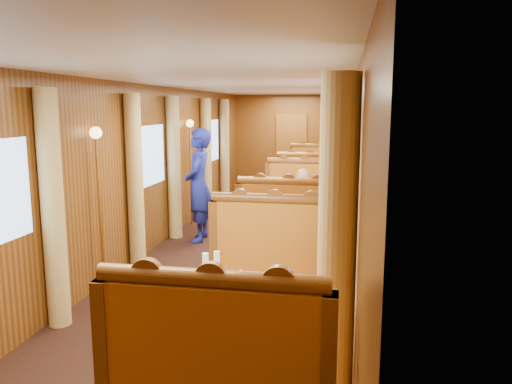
% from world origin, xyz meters
% --- Properties ---
extents(floor, '(3.00, 12.00, 0.01)m').
position_xyz_m(floor, '(0.00, 0.00, 0.00)').
color(floor, black).
rests_on(floor, ground).
extents(ceiling, '(3.00, 12.00, 0.01)m').
position_xyz_m(ceiling, '(0.00, 0.00, 2.50)').
color(ceiling, silver).
rests_on(ceiling, wall_left).
extents(wall_far, '(3.00, 0.01, 2.50)m').
position_xyz_m(wall_far, '(0.00, 6.00, 1.25)').
color(wall_far, brown).
rests_on(wall_far, floor).
extents(wall_left, '(0.01, 12.00, 2.50)m').
position_xyz_m(wall_left, '(-1.50, 0.00, 1.25)').
color(wall_left, brown).
rests_on(wall_left, floor).
extents(wall_right, '(0.01, 12.00, 2.50)m').
position_xyz_m(wall_right, '(1.50, 0.00, 1.25)').
color(wall_right, brown).
rests_on(wall_right, floor).
extents(doorway_far, '(0.80, 0.04, 2.00)m').
position_xyz_m(doorway_far, '(0.00, 5.97, 1.00)').
color(doorway_far, brown).
rests_on(doorway_far, floor).
extents(table_near, '(1.05, 0.72, 0.75)m').
position_xyz_m(table_near, '(0.75, -3.50, 0.38)').
color(table_near, white).
rests_on(table_near, floor).
extents(banquette_near_aft, '(1.30, 0.55, 1.34)m').
position_xyz_m(banquette_near_aft, '(0.75, -2.49, 0.42)').
color(banquette_near_aft, '#A64412').
rests_on(banquette_near_aft, floor).
extents(table_mid, '(1.05, 0.72, 0.75)m').
position_xyz_m(table_mid, '(0.75, 0.00, 0.38)').
color(table_mid, white).
rests_on(table_mid, floor).
extents(banquette_mid_fwd, '(1.30, 0.55, 1.34)m').
position_xyz_m(banquette_mid_fwd, '(0.75, -1.01, 0.42)').
color(banquette_mid_fwd, '#A64412').
rests_on(banquette_mid_fwd, floor).
extents(banquette_mid_aft, '(1.30, 0.55, 1.34)m').
position_xyz_m(banquette_mid_aft, '(0.75, 1.01, 0.42)').
color(banquette_mid_aft, '#A64412').
rests_on(banquette_mid_aft, floor).
extents(table_far, '(1.05, 0.72, 0.75)m').
position_xyz_m(table_far, '(0.75, 3.50, 0.38)').
color(table_far, white).
rests_on(table_far, floor).
extents(banquette_far_fwd, '(1.30, 0.55, 1.34)m').
position_xyz_m(banquette_far_fwd, '(0.75, 2.49, 0.42)').
color(banquette_far_fwd, '#A64412').
rests_on(banquette_far_fwd, floor).
extents(banquette_far_aft, '(1.30, 0.55, 1.34)m').
position_xyz_m(banquette_far_aft, '(0.75, 4.51, 0.42)').
color(banquette_far_aft, '#A64412').
rests_on(banquette_far_aft, floor).
extents(tea_tray, '(0.36, 0.29, 0.01)m').
position_xyz_m(tea_tray, '(0.67, -3.59, 0.76)').
color(tea_tray, silver).
rests_on(tea_tray, table_near).
extents(teapot_left, '(0.20, 0.18, 0.14)m').
position_xyz_m(teapot_left, '(0.55, -3.57, 0.82)').
color(teapot_left, silver).
rests_on(teapot_left, tea_tray).
extents(teapot_right, '(0.15, 0.11, 0.12)m').
position_xyz_m(teapot_right, '(0.76, -3.63, 0.81)').
color(teapot_right, silver).
rests_on(teapot_right, tea_tray).
extents(teapot_back, '(0.18, 0.14, 0.14)m').
position_xyz_m(teapot_back, '(0.65, -3.46, 0.82)').
color(teapot_back, silver).
rests_on(teapot_back, tea_tray).
extents(fruit_plate, '(0.23, 0.23, 0.05)m').
position_xyz_m(fruit_plate, '(1.04, -3.61, 0.77)').
color(fruit_plate, white).
rests_on(fruit_plate, table_near).
extents(cup_inboard, '(0.08, 0.08, 0.26)m').
position_xyz_m(cup_inboard, '(0.33, -3.34, 0.86)').
color(cup_inboard, white).
rests_on(cup_inboard, table_near).
extents(cup_outboard, '(0.08, 0.08, 0.26)m').
position_xyz_m(cup_outboard, '(0.41, -3.27, 0.86)').
color(cup_outboard, white).
rests_on(cup_outboard, table_near).
extents(rose_vase_mid, '(0.06, 0.06, 0.36)m').
position_xyz_m(rose_vase_mid, '(0.77, -0.03, 0.93)').
color(rose_vase_mid, silver).
rests_on(rose_vase_mid, table_mid).
extents(rose_vase_far, '(0.06, 0.06, 0.36)m').
position_xyz_m(rose_vase_far, '(0.77, 3.50, 0.93)').
color(rose_vase_far, silver).
rests_on(rose_vase_far, table_far).
extents(curtain_left_near_b, '(0.22, 0.22, 2.35)m').
position_xyz_m(curtain_left_near_b, '(-1.38, -2.72, 1.18)').
color(curtain_left_near_b, tan).
rests_on(curtain_left_near_b, floor).
extents(window_right_near, '(0.01, 1.20, 0.90)m').
position_xyz_m(window_right_near, '(1.49, -3.50, 1.45)').
color(window_right_near, '#84ADE0').
rests_on(window_right_near, wall_right).
extents(curtain_right_near_a, '(0.22, 0.22, 2.35)m').
position_xyz_m(curtain_right_near_a, '(1.38, -4.28, 1.18)').
color(curtain_right_near_a, tan).
rests_on(curtain_right_near_a, floor).
extents(curtain_right_near_b, '(0.22, 0.22, 2.35)m').
position_xyz_m(curtain_right_near_b, '(1.38, -2.72, 1.18)').
color(curtain_right_near_b, tan).
rests_on(curtain_right_near_b, floor).
extents(window_left_mid, '(0.01, 1.20, 0.90)m').
position_xyz_m(window_left_mid, '(-1.49, 0.00, 1.45)').
color(window_left_mid, '#84ADE0').
rests_on(window_left_mid, wall_left).
extents(curtain_left_mid_a, '(0.22, 0.22, 2.35)m').
position_xyz_m(curtain_left_mid_a, '(-1.38, -0.78, 1.18)').
color(curtain_left_mid_a, tan).
rests_on(curtain_left_mid_a, floor).
extents(curtain_left_mid_b, '(0.22, 0.22, 2.35)m').
position_xyz_m(curtain_left_mid_b, '(-1.38, 0.78, 1.18)').
color(curtain_left_mid_b, tan).
rests_on(curtain_left_mid_b, floor).
extents(window_right_mid, '(0.01, 1.20, 0.90)m').
position_xyz_m(window_right_mid, '(1.49, 0.00, 1.45)').
color(window_right_mid, '#84ADE0').
rests_on(window_right_mid, wall_right).
extents(curtain_right_mid_a, '(0.22, 0.22, 2.35)m').
position_xyz_m(curtain_right_mid_a, '(1.38, -0.78, 1.18)').
color(curtain_right_mid_a, tan).
rests_on(curtain_right_mid_a, floor).
extents(curtain_right_mid_b, '(0.22, 0.22, 2.35)m').
position_xyz_m(curtain_right_mid_b, '(1.38, 0.78, 1.18)').
color(curtain_right_mid_b, tan).
rests_on(curtain_right_mid_b, floor).
extents(window_left_far, '(0.01, 1.20, 0.90)m').
position_xyz_m(window_left_far, '(-1.49, 3.50, 1.45)').
color(window_left_far, '#84ADE0').
rests_on(window_left_far, wall_left).
extents(curtain_left_far_a, '(0.22, 0.22, 2.35)m').
position_xyz_m(curtain_left_far_a, '(-1.38, 2.72, 1.18)').
color(curtain_left_far_a, tan).
rests_on(curtain_left_far_a, floor).
extents(curtain_left_far_b, '(0.22, 0.22, 2.35)m').
position_xyz_m(curtain_left_far_b, '(-1.38, 4.28, 1.18)').
color(curtain_left_far_b, tan).
rests_on(curtain_left_far_b, floor).
extents(window_right_far, '(0.01, 1.20, 0.90)m').
position_xyz_m(window_right_far, '(1.49, 3.50, 1.45)').
color(window_right_far, '#84ADE0').
rests_on(window_right_far, wall_right).
extents(curtain_right_far_a, '(0.22, 0.22, 2.35)m').
position_xyz_m(curtain_right_far_a, '(1.38, 2.72, 1.18)').
color(curtain_right_far_a, tan).
rests_on(curtain_right_far_a, floor).
extents(curtain_right_far_b, '(0.22, 0.22, 2.35)m').
position_xyz_m(curtain_right_far_b, '(1.38, 4.28, 1.18)').
color(curtain_right_far_b, tan).
rests_on(curtain_right_far_b, floor).
extents(sconce_left_fore, '(0.14, 0.14, 1.95)m').
position_xyz_m(sconce_left_fore, '(-1.40, -1.75, 1.38)').
color(sconce_left_fore, '#BF8C3F').
rests_on(sconce_left_fore, floor).
extents(sconce_right_fore, '(0.14, 0.14, 1.95)m').
position_xyz_m(sconce_right_fore, '(1.40, -1.75, 1.38)').
color(sconce_right_fore, '#BF8C3F').
rests_on(sconce_right_fore, floor).
extents(sconce_left_aft, '(0.14, 0.14, 1.95)m').
position_xyz_m(sconce_left_aft, '(-1.40, 1.75, 1.38)').
color(sconce_left_aft, '#BF8C3F').
rests_on(sconce_left_aft, floor).
extents(sconce_right_aft, '(0.14, 0.14, 1.95)m').
position_xyz_m(sconce_right_aft, '(1.40, 1.75, 1.38)').
color(sconce_right_aft, '#BF8C3F').
rests_on(sconce_right_aft, floor).
extents(steward, '(0.52, 0.72, 1.84)m').
position_xyz_m(steward, '(-0.92, 0.65, 0.92)').
color(steward, navy).
rests_on(steward, floor).
extents(passenger, '(0.40, 0.44, 0.76)m').
position_xyz_m(passenger, '(0.75, 0.77, 0.74)').
color(passenger, beige).
rests_on(passenger, banquette_mid_aft).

